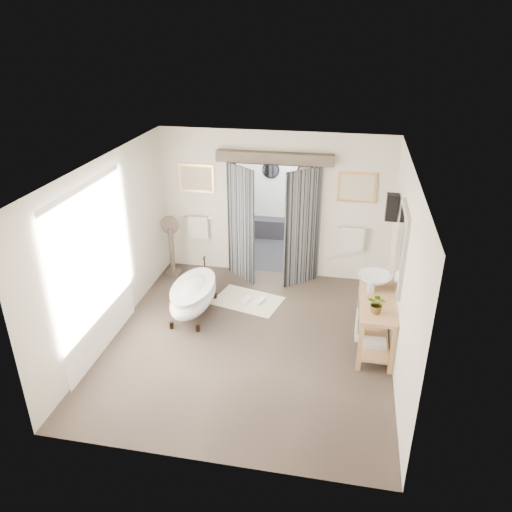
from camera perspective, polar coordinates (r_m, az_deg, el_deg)
name	(u,v)px	position (r m, az deg, el deg)	size (l,w,h in m)	color
ground_plane	(249,341)	(8.23, -0.80, -9.67)	(5.00, 5.00, 0.00)	#4B3F33
room_shell	(244,239)	(7.22, -1.36, 1.98)	(4.52, 5.02, 2.91)	silver
shower_room	(284,207)	(11.34, 3.26, 5.66)	(2.22, 2.01, 2.51)	#242528
back_wall_dressing	(273,203)	(9.55, 1.96, 6.04)	(3.82, 0.67, 2.52)	black
clawfoot_tub	(194,294)	(8.82, -7.15, -4.38)	(0.70, 1.57, 0.76)	black
vanity	(374,316)	(8.12, 13.36, -6.70)	(0.57, 1.60, 0.85)	tan
pedestal_mirror	(172,250)	(10.13, -9.60, 0.67)	(0.38, 0.25, 1.28)	brown
rug	(248,301)	(9.30, -0.94, -5.12)	(1.20, 0.80, 0.01)	beige
slippers	(253,300)	(9.23, -0.32, -5.09)	(0.46, 0.30, 0.05)	white
basin	(375,280)	(8.24, 13.44, -2.68)	(0.55, 0.55, 0.19)	white
plant	(377,304)	(7.47, 13.71, -5.30)	(0.28, 0.24, 0.31)	gray
soap_bottle_a	(371,287)	(8.01, 13.00, -3.49)	(0.09, 0.09, 0.19)	gray
soap_bottle_b	(376,272)	(8.52, 13.58, -1.81)	(0.13, 0.13, 0.17)	gray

